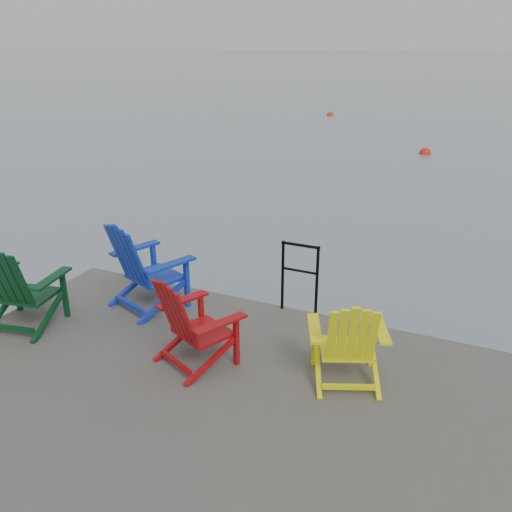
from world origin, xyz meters
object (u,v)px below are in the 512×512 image
at_px(handrail, 300,272).
at_px(chair_blue, 144,265).
at_px(buoy_b, 330,115).
at_px(chair_green, 19,285).
at_px(buoy_a, 425,154).
at_px(chair_red, 192,321).
at_px(chair_yellow, 349,340).

xyz_separation_m(handrail, chair_blue, (-1.79, -0.65, 0.03)).
relative_size(handrail, chair_blue, 0.80).
bearing_deg(buoy_b, chair_blue, -78.62).
distance_m(chair_green, buoy_a, 15.45).
xyz_separation_m(handrail, buoy_a, (-0.38, 13.55, -1.04)).
xyz_separation_m(handrail, chair_red, (-0.60, -1.53, -0.05)).
height_order(handrail, chair_red, chair_red).
relative_size(chair_yellow, buoy_a, 2.32).
bearing_deg(buoy_b, chair_green, -81.44).
bearing_deg(chair_blue, chair_red, -15.10).
bearing_deg(handrail, buoy_a, 91.61).
bearing_deg(buoy_b, buoy_a, -54.66).
bearing_deg(chair_blue, buoy_b, 122.47).
bearing_deg(chair_red, chair_green, -151.11).
relative_size(chair_yellow, buoy_b, 2.52).
height_order(handrail, buoy_a, handrail).
bearing_deg(chair_red, buoy_b, 128.74).
height_order(chair_blue, chair_red, chair_blue).
height_order(chair_green, chair_red, chair_green).
height_order(chair_red, buoy_b, chair_red).
distance_m(chair_green, buoy_b, 23.93).
distance_m(buoy_a, buoy_b, 10.31).
distance_m(handrail, chair_green, 3.25).
bearing_deg(chair_red, chair_yellow, 36.66).
bearing_deg(handrail, chair_red, -111.36).
height_order(chair_blue, buoy_b, chair_blue).
bearing_deg(handrail, buoy_b, 106.12).
bearing_deg(chair_blue, handrail, 41.04).
bearing_deg(chair_blue, buoy_a, 105.41).
xyz_separation_m(handrail, chair_yellow, (0.94, -1.21, -0.07)).
distance_m(chair_blue, buoy_a, 14.31).
bearing_deg(handrail, chair_yellow, -52.14).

